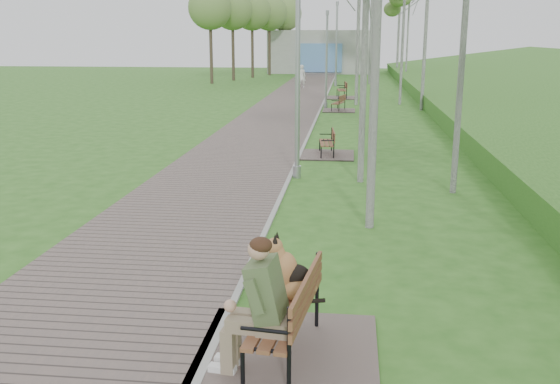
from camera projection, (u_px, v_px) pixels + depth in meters
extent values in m
plane|color=#2D621D|center=(263.00, 238.00, 11.26)|extent=(120.00, 120.00, 0.00)
cube|color=#665852|center=(288.00, 106.00, 32.15)|extent=(3.50, 67.00, 0.04)
cube|color=#999993|center=(322.00, 106.00, 31.96)|extent=(0.10, 67.00, 0.05)
cube|color=#9E9E99|center=(322.00, 52.00, 60.06)|extent=(10.00, 5.00, 4.00)
cube|color=#5887C5|center=(320.00, 58.00, 57.67)|extent=(4.00, 0.20, 2.60)
cube|color=#665852|center=(287.00, 356.00, 7.08)|extent=(2.06, 2.29, 0.04)
cube|color=brown|center=(282.00, 316.00, 6.96)|extent=(0.71, 1.76, 0.05)
cube|color=brown|center=(307.00, 293.00, 6.83)|extent=(0.25, 1.71, 0.38)
cube|color=#665852|center=(328.00, 155.00, 18.94)|extent=(1.58, 1.76, 0.04)
cube|color=brown|center=(326.00, 143.00, 18.86)|extent=(0.51, 1.35, 0.04)
cube|color=brown|center=(333.00, 135.00, 18.79)|extent=(0.15, 1.32, 0.29)
cube|color=#665852|center=(339.00, 110.00, 30.10)|extent=(1.54, 1.71, 0.04)
cube|color=brown|center=(338.00, 103.00, 30.02)|extent=(0.65, 1.33, 0.03)
cube|color=brown|center=(342.00, 98.00, 29.89)|extent=(0.31, 1.26, 0.28)
cube|color=#665852|center=(342.00, 98.00, 36.22)|extent=(1.86, 2.07, 0.04)
cube|color=brown|center=(342.00, 90.00, 36.12)|extent=(0.61, 1.59, 0.04)
cube|color=brown|center=(346.00, 85.00, 36.04)|extent=(0.19, 1.55, 0.34)
cylinder|color=#999BA0|center=(297.00, 172.00, 15.99)|extent=(0.21, 0.21, 0.31)
cylinder|color=#999BA0|center=(298.00, 75.00, 15.39)|extent=(0.12, 0.12, 5.20)
cylinder|color=#999BA0|center=(326.00, 105.00, 31.28)|extent=(0.18, 0.18, 0.27)
cylinder|color=#999BA0|center=(326.00, 62.00, 30.76)|extent=(0.11, 0.11, 4.56)
cylinder|color=#999BA0|center=(327.00, 13.00, 30.19)|extent=(0.16, 0.16, 0.23)
cylinder|color=#999BA0|center=(336.00, 84.00, 44.58)|extent=(0.23, 0.23, 0.34)
cylinder|color=#999BA0|center=(336.00, 46.00, 43.93)|extent=(0.14, 0.14, 5.63)
cylinder|color=#999BA0|center=(337.00, 3.00, 43.23)|extent=(0.20, 0.20, 0.28)
imported|color=white|center=(302.00, 77.00, 42.45)|extent=(0.65, 0.50, 1.60)
cylinder|color=silver|center=(365.00, 23.00, 14.64)|extent=(0.19, 0.19, 7.69)
cylinder|color=silver|center=(380.00, 12.00, 22.52)|extent=(0.16, 0.16, 8.71)
cylinder|color=silver|center=(358.00, 29.00, 31.68)|extent=(0.16, 0.16, 7.72)
cylinder|color=silver|center=(403.00, 28.00, 31.89)|extent=(0.17, 0.17, 7.79)
cylinder|color=silver|center=(408.00, 26.00, 47.31)|extent=(0.17, 0.17, 8.38)
cylinder|color=silver|center=(371.00, 22.00, 45.63)|extent=(0.19, 0.19, 8.91)
cylinder|color=silver|center=(399.00, 19.00, 53.59)|extent=(0.19, 0.19, 9.79)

